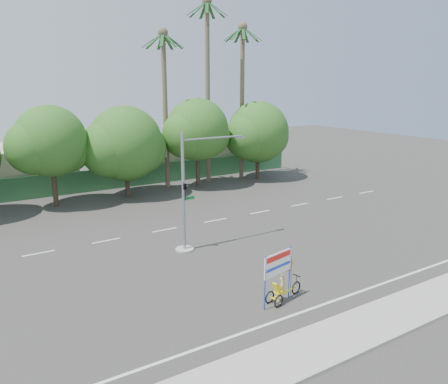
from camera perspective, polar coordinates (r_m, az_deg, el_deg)
ground at (r=24.33m, az=4.51°, el=-9.37°), size 120.00×120.00×0.00m
sidewalk_near at (r=19.44m, az=18.22°, el=-16.26°), size 50.00×2.40×0.12m
fence at (r=42.51m, az=-12.81°, el=1.93°), size 38.00×0.08×2.00m
building_left at (r=44.72m, az=-27.02°, el=2.63°), size 12.00×8.00×4.00m
building_right at (r=49.46m, az=-5.81°, el=4.81°), size 14.00×8.00×3.60m
tree_left at (r=36.77m, az=-21.78°, el=5.86°), size 6.66×5.60×8.07m
tree_center at (r=38.33m, az=-12.85°, el=5.90°), size 7.62×6.40×7.85m
tree_right at (r=41.02m, az=-3.56°, el=7.82°), size 6.90×5.80×8.36m
tree_far_right at (r=44.80m, az=4.43°, el=7.56°), size 7.38×6.20×7.94m
palm_tall at (r=43.09m, az=-2.16°, el=15.09°), size 3.73×3.79×17.45m
palm_mid at (r=45.20m, az=2.39°, el=13.69°), size 3.73×3.79×15.45m
palm_short at (r=41.05m, az=-7.74°, el=12.80°), size 3.73×3.79×14.45m
traffic_signal at (r=25.48m, az=-4.67°, el=-1.32°), size 4.72×1.10×7.00m
trike_billboard at (r=20.15m, az=7.44°, el=-11.39°), size 2.57×0.89×2.56m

